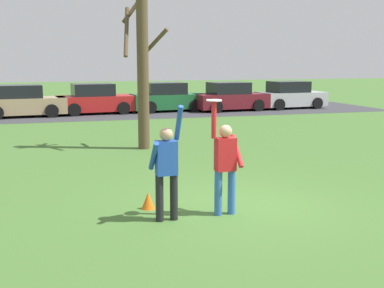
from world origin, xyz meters
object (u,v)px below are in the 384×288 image
Objects in this scene: field_cone_orange at (148,201)px; person_defender at (166,166)px; frisbee_disc at (214,100)px; parked_car_green at (167,98)px; parked_car_silver at (290,96)px; bare_tree_tall at (143,51)px; parked_car_red at (95,100)px; parked_car_tan at (23,102)px; person_catcher at (225,162)px; parked_car_maroon at (230,98)px.

person_defender is at bearing -76.99° from field_cone_orange.
frisbee_disc is 18.96m from parked_car_green.
parked_car_silver is 13.22× the size of field_cone_orange.
person_defender is 0.48× the size of parked_car_green.
bare_tree_tall is (-10.85, -10.95, 2.34)m from parked_car_silver.
person_defender is 0.48× the size of parked_car_red.
parked_car_red is 1.00× the size of parked_car_silver.
parked_car_tan is 3.66m from parked_car_red.
parked_car_silver is at bearing 45.28° from bare_tree_tall.
parked_car_silver is at bearing 55.12° from person_defender.
field_cone_orange is (-1.27, 0.74, -0.82)m from person_catcher.
parked_car_tan is at bearing 110.95° from bare_tree_tall.
person_catcher is 0.49× the size of parked_car_green.
frisbee_disc is 0.06× the size of parked_car_green.
field_cone_orange is (2.92, -17.18, -0.57)m from parked_car_tan.
frisbee_disc is 0.04× the size of bare_tree_tall.
bare_tree_tall reaches higher than person_defender.
field_cone_orange is at bearing -109.22° from parked_car_green.
field_cone_orange is (-8.17, -17.13, -0.57)m from parked_car_maroon.
parked_car_green is (3.40, 18.55, -0.25)m from person_catcher.
bare_tree_tall reaches higher than parked_car_green.
parked_car_maroon is 12.95m from bare_tree_tall.
person_catcher is 7.52m from bare_tree_tall.
parked_car_tan is (-4.19, 17.91, -0.25)m from person_catcher.
frisbee_disc is at bearing -35.34° from field_cone_orange.
parked_car_red is at bearing 87.66° from field_cone_orange.
parked_car_green is at bearing 72.87° from bare_tree_tall.
person_defender is at bearing -97.86° from bare_tree_tall.
parked_car_tan is at bearing 97.95° from person_defender.
bare_tree_tall is 7.20m from field_cone_orange.
parked_car_silver is at bearing -3.52° from parked_car_tan.
parked_car_red is at bearing 178.29° from parked_car_green.
person_catcher is 18.86m from parked_car_green.
field_cone_orange is at bearing 101.19° from person_defender.
parked_car_silver is (3.86, 0.31, 0.00)m from parked_car_maroon.
person_catcher reaches higher than parked_car_maroon.
parked_car_maroon is 3.88m from parked_car_silver.
person_defender reaches higher than parked_car_silver.
parked_car_tan is at bearing -78.66° from person_catcher.
frisbee_disc reaches higher than parked_car_tan.
bare_tree_tall is (-0.09, 7.22, 2.08)m from person_catcher.
frisbee_disc is at bearing -91.03° from bare_tree_tall.
person_defender is 0.48× the size of parked_car_silver.
field_cone_orange is (-0.18, 0.77, -0.82)m from person_defender.
parked_car_red is (3.64, 0.44, 0.00)m from parked_car_tan.
parked_car_red and parked_car_silver have the same top height.
parked_car_red is 11.39m from bare_tree_tall.
parked_car_maroon is at bearing 64.13° from person_defender.
person_catcher is 21.12m from parked_car_silver.
parked_car_red is at bearing 86.48° from person_defender.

